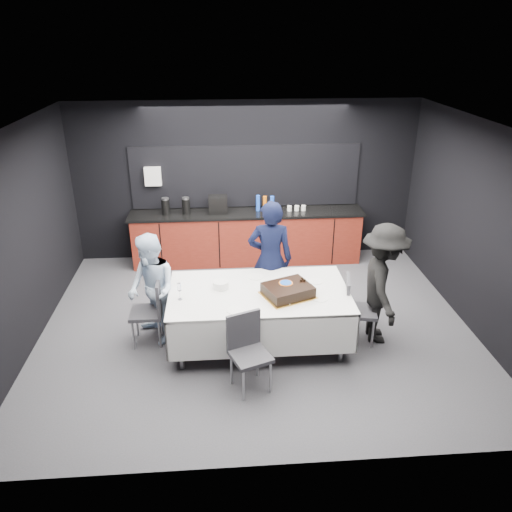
{
  "coord_description": "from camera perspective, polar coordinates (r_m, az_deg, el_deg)",
  "views": [
    {
      "loc": [
        -0.47,
        -6.04,
        3.88
      ],
      "look_at": [
        0.0,
        0.1,
        1.05
      ],
      "focal_mm": 35.0,
      "sensor_mm": 36.0,
      "label": 1
    }
  ],
  "objects": [
    {
      "name": "ground",
      "position": [
        7.19,
        0.06,
        -7.96
      ],
      "size": [
        6.0,
        6.0,
        0.0
      ],
      "primitive_type": "plane",
      "color": "#46464B",
      "rests_on": "ground"
    },
    {
      "name": "room_shell",
      "position": [
        6.38,
        0.07,
        6.23
      ],
      "size": [
        6.04,
        5.04,
        2.82
      ],
      "color": "white",
      "rests_on": "ground"
    },
    {
      "name": "kitchenette",
      "position": [
        8.91,
        -1.14,
        2.69
      ],
      "size": [
        4.1,
        0.64,
        2.05
      ],
      "color": "#61180F",
      "rests_on": "ground"
    },
    {
      "name": "party_table",
      "position": [
        6.52,
        0.34,
        -5.1
      ],
      "size": [
        2.32,
        1.32,
        0.78
      ],
      "color": "#99999E",
      "rests_on": "ground"
    },
    {
      "name": "cake_assembly",
      "position": [
        6.32,
        3.66,
        -3.95
      ],
      "size": [
        0.75,
        0.68,
        0.18
      ],
      "color": "gold",
      "rests_on": "party_table"
    },
    {
      "name": "plate_stack",
      "position": [
        6.51,
        -4.06,
        -3.29
      ],
      "size": [
        0.2,
        0.2,
        0.1
      ],
      "primitive_type": "cylinder",
      "color": "white",
      "rests_on": "party_table"
    },
    {
      "name": "loose_plate_near",
      "position": [
        6.03,
        -2.42,
        -6.22
      ],
      "size": [
        0.2,
        0.2,
        0.01
      ],
      "primitive_type": "cylinder",
      "color": "white",
      "rests_on": "party_table"
    },
    {
      "name": "loose_plate_right_a",
      "position": [
        6.73,
        6.83,
        -2.9
      ],
      "size": [
        0.19,
        0.19,
        0.01
      ],
      "primitive_type": "cylinder",
      "color": "white",
      "rests_on": "party_table"
    },
    {
      "name": "loose_plate_right_b",
      "position": [
        6.33,
        7.36,
        -4.81
      ],
      "size": [
        0.2,
        0.2,
        0.01
      ],
      "primitive_type": "cylinder",
      "color": "white",
      "rests_on": "party_table"
    },
    {
      "name": "loose_plate_far",
      "position": [
        6.8,
        -0.05,
        -2.38
      ],
      "size": [
        0.21,
        0.21,
        0.01
      ],
      "primitive_type": "cylinder",
      "color": "white",
      "rests_on": "party_table"
    },
    {
      "name": "fork_pile",
      "position": [
        6.16,
        3.18,
        -5.43
      ],
      "size": [
        0.16,
        0.11,
        0.02
      ],
      "primitive_type": "cube",
      "rotation": [
        0.0,
        0.0,
        0.14
      ],
      "color": "white",
      "rests_on": "party_table"
    },
    {
      "name": "champagne_flute",
      "position": [
        6.26,
        -8.77,
        -3.64
      ],
      "size": [
        0.06,
        0.06,
        0.22
      ],
      "color": "white",
      "rests_on": "party_table"
    },
    {
      "name": "chair_left",
      "position": [
        6.72,
        -11.8,
        -5.72
      ],
      "size": [
        0.42,
        0.42,
        0.92
      ],
      "color": "#333238",
      "rests_on": "ground"
    },
    {
      "name": "chair_right",
      "position": [
        6.75,
        11.21,
        -5.51
      ],
      "size": [
        0.5,
        0.5,
        0.92
      ],
      "color": "#333238",
      "rests_on": "ground"
    },
    {
      "name": "chair_near",
      "position": [
        5.83,
        -0.97,
        -10.29
      ],
      "size": [
        0.54,
        0.54,
        0.92
      ],
      "color": "#333238",
      "rests_on": "ground"
    },
    {
      "name": "person_center",
      "position": [
        7.09,
        1.63,
        -0.4
      ],
      "size": [
        0.67,
        0.47,
        1.75
      ],
      "primitive_type": "imported",
      "rotation": [
        0.0,
        0.0,
        3.06
      ],
      "color": "black",
      "rests_on": "ground"
    },
    {
      "name": "person_left",
      "position": [
        6.68,
        -11.82,
        -3.78
      ],
      "size": [
        0.86,
        0.92,
        1.51
      ],
      "primitive_type": "imported",
      "rotation": [
        0.0,
        0.0,
        -1.04
      ],
      "color": "silver",
      "rests_on": "ground"
    },
    {
      "name": "person_right",
      "position": [
        6.73,
        14.25,
        -3.14
      ],
      "size": [
        0.72,
        1.12,
        1.65
      ],
      "primitive_type": "imported",
      "rotation": [
        0.0,
        0.0,
        1.47
      ],
      "color": "black",
      "rests_on": "ground"
    }
  ]
}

